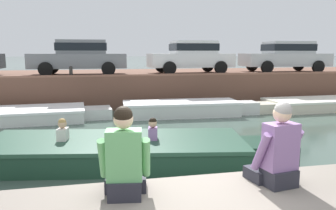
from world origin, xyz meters
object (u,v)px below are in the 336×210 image
car_centre_white (191,56)px  car_right_inner_silver (286,55)px  boat_moored_west_white (17,115)px  car_left_inner_grey (80,56)px  person_seated_left (125,162)px  bottle_drink (290,172)px  person_seated_right (277,153)px  motorboat_passing (127,151)px  mooring_bollard_mid (71,71)px  boat_moored_east_cream (320,104)px  boat_moored_central_white (187,108)px

car_centre_white → car_right_inner_silver: (5.02, -0.00, 0.00)m
boat_moored_west_white → car_left_inner_grey: size_ratio=1.47×
person_seated_left → bottle_drink: person_seated_left is taller
car_left_inner_grey → person_seated_left: (1.06, -12.10, -0.97)m
bottle_drink → person_seated_right: bearing=-157.8°
motorboat_passing → car_centre_white: bearing=65.3°
mooring_bollard_mid → bottle_drink: mooring_bollard_mid is taller
mooring_bollard_mid → boat_moored_east_cream: bearing=-9.7°
person_seated_left → bottle_drink: 1.96m
motorboat_passing → car_centre_white: 9.36m
boat_moored_west_white → person_seated_right: person_seated_right is taller
car_right_inner_silver → mooring_bollard_mid: (-10.54, -1.30, -0.61)m
bottle_drink → boat_moored_east_cream: bearing=51.7°
boat_moored_west_white → boat_moored_central_white: size_ratio=1.16×
car_centre_white → mooring_bollard_mid: size_ratio=9.04×
person_seated_right → mooring_bollard_mid: bearing=105.9°
boat_moored_central_white → mooring_bollard_mid: mooring_bollard_mid is taller
car_left_inner_grey → car_centre_white: same height
boat_moored_east_cream → car_right_inner_silver: 3.71m
car_left_inner_grey → car_right_inner_silver: same height
boat_moored_west_white → person_seated_right: bearing=-61.7°
boat_moored_west_white → boat_moored_central_white: 6.19m
boat_moored_west_white → boat_moored_east_cream: (12.16, 0.06, 0.00)m
person_seated_left → motorboat_passing: bearing=85.1°
boat_moored_east_cream → car_centre_white: size_ratio=1.52×
person_seated_left → bottle_drink: bearing=1.3°
person_seated_right → motorboat_passing: bearing=109.8°
boat_moored_central_white → car_right_inner_silver: bearing=28.0°
car_left_inner_grey → car_right_inner_silver: 10.22m
car_centre_white → person_seated_right: car_centre_white is taller
car_right_inner_silver → bottle_drink: car_right_inner_silver is taller
boat_moored_central_white → car_right_inner_silver: 7.20m
boat_moored_west_white → bottle_drink: 10.28m
car_left_inner_grey → car_centre_white: size_ratio=1.04×
boat_moored_west_white → motorboat_passing: (3.45, -5.16, 0.04)m
boat_moored_west_white → person_seated_left: 9.54m
car_left_inner_grey → person_seated_right: size_ratio=4.35×
motorboat_passing → bottle_drink: bearing=-66.7°
car_right_inner_silver → bottle_drink: size_ratio=21.67×
motorboat_passing → person_seated_right: person_seated_right is taller
motorboat_passing → bottle_drink: bottle_drink is taller
boat_moored_central_white → car_left_inner_grey: size_ratio=1.27×
boat_moored_central_white → person_seated_left: 9.42m
motorboat_passing → bottle_drink: 4.15m
car_right_inner_silver → bottle_drink: 14.10m
car_left_inner_grey → person_seated_right: (2.76, -12.15, -0.97)m
car_centre_white → bottle_drink: 12.32m
bottle_drink → motorboat_passing: bearing=113.3°
car_left_inner_grey → mooring_bollard_mid: 1.48m
boat_moored_east_cream → bottle_drink: (-7.09, -8.97, 0.81)m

